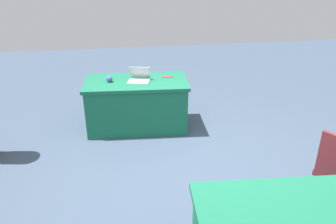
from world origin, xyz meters
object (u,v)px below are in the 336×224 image
at_px(table_foreground, 137,104).
at_px(yarn_ball, 109,79).
at_px(laptop_silver, 139,79).
at_px(scissors_red, 167,77).

relative_size(table_foreground, yarn_ball, 17.54).
relative_size(table_foreground, laptop_silver, 4.28).
height_order(yarn_ball, scissors_red, yarn_ball).
distance_m(laptop_silver, yarn_ball, 0.45).
relative_size(yarn_ball, scissors_red, 0.52).
bearing_deg(laptop_silver, table_foreground, -18.73).
distance_m(table_foreground, yarn_ball, 0.59).
xyz_separation_m(laptop_silver, scissors_red, (-0.45, -0.12, -0.04)).
bearing_deg(table_foreground, scissors_red, -169.62).
bearing_deg(scissors_red, table_foreground, -168.04).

